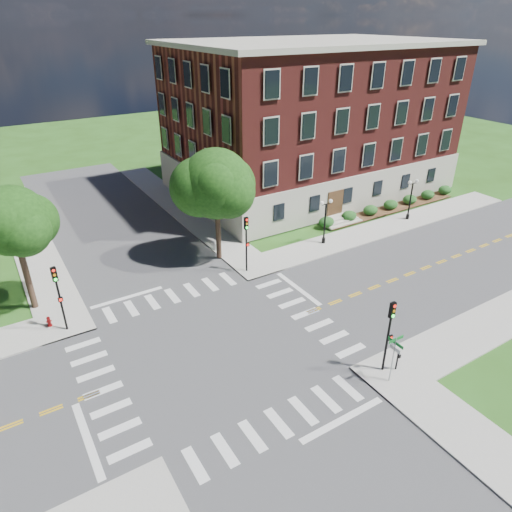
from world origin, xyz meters
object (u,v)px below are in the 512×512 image
traffic_signal_nw (58,291)px  traffic_signal_ne (246,237)px  twin_lamp_west (325,219)px  traffic_signal_se (389,328)px  twin_lamp_east (411,197)px  push_button_post (397,360)px  street_sign_pole (394,351)px  fire_hydrant (49,322)px

traffic_signal_nw → traffic_signal_ne: bearing=2.0°
traffic_signal_ne → twin_lamp_west: size_ratio=1.13×
traffic_signal_se → twin_lamp_west: size_ratio=1.13×
twin_lamp_east → traffic_signal_se: bearing=-141.4°
push_button_post → street_sign_pole: bearing=-156.5°
traffic_signal_nw → fire_hydrant: bearing=132.2°
street_sign_pole → push_button_post: street_sign_pole is taller
fire_hydrant → traffic_signal_nw: bearing=-47.8°
traffic_signal_nw → twin_lamp_east: size_ratio=1.13×
traffic_signal_ne → fire_hydrant: bearing=178.0°
fire_hydrant → twin_lamp_west: bearing=0.6°
twin_lamp_east → street_sign_pole: (-19.38, -16.04, -0.21)m
street_sign_pole → fire_hydrant: (-15.84, 16.00, -1.84)m
traffic_signal_se → traffic_signal_nw: 20.79m
traffic_signal_ne → traffic_signal_nw: bearing=-178.0°
twin_lamp_east → fire_hydrant: 35.28m
street_sign_pole → push_button_post: bearing=23.5°
traffic_signal_ne → street_sign_pole: traffic_signal_ne is taller
twin_lamp_west → twin_lamp_east: bearing=-1.0°
traffic_signal_ne → fire_hydrant: 15.62m
traffic_signal_ne → traffic_signal_nw: size_ratio=1.00×
traffic_signal_ne → push_button_post: (1.53, -15.01, -2.39)m
traffic_signal_ne → fire_hydrant: (-15.37, 0.53, -2.72)m
twin_lamp_west → fire_hydrant: (-24.16, -0.24, -2.06)m
traffic_signal_nw → push_button_post: traffic_signal_nw is taller
push_button_post → fire_hydrant: push_button_post is taller
traffic_signal_se → fire_hydrant: bearing=137.0°
traffic_signal_nw → fire_hydrant: (-0.93, 1.02, -2.72)m
traffic_signal_nw → fire_hydrant: traffic_signal_nw is taller
twin_lamp_east → street_sign_pole: bearing=-140.4°
traffic_signal_ne → street_sign_pole: bearing=-88.3°
traffic_signal_se → twin_lamp_west: bearing=62.6°
twin_lamp_west → twin_lamp_east: same height
traffic_signal_nw → push_button_post: (15.97, -14.51, -2.39)m
traffic_signal_se → twin_lamp_west: (7.95, 15.36, -0.66)m
traffic_signal_ne → traffic_signal_se: bearing=-86.7°
traffic_signal_ne → fire_hydrant: traffic_signal_ne is taller
push_button_post → traffic_signal_se: bearing=149.6°
push_button_post → fire_hydrant: (-16.90, 15.54, -0.33)m
traffic_signal_nw → street_sign_pole: (14.91, -14.97, -0.88)m
twin_lamp_west → twin_lamp_east: size_ratio=1.00×
traffic_signal_se → traffic_signal_nw: same height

